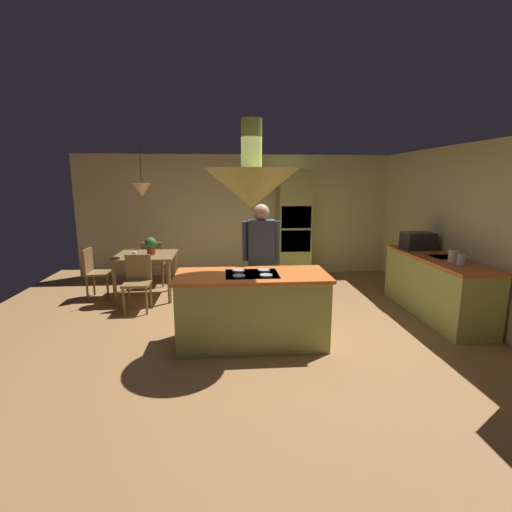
% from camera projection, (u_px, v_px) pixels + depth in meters
% --- Properties ---
extents(ground, '(8.16, 8.16, 0.00)m').
position_uv_depth(ground, '(251.00, 336.00, 4.94)').
color(ground, '#9E7042').
extents(wall_back, '(6.80, 0.10, 2.55)m').
position_uv_depth(wall_back, '(240.00, 216.00, 8.06)').
color(wall_back, beige).
rests_on(wall_back, ground).
extents(wall_right, '(0.10, 7.20, 2.55)m').
position_uv_depth(wall_right, '(476.00, 234.00, 5.34)').
color(wall_right, beige).
rests_on(wall_right, ground).
extents(kitchen_island, '(1.86, 0.83, 0.92)m').
position_uv_depth(kitchen_island, '(252.00, 309.00, 4.66)').
color(kitchen_island, '#A8B259').
rests_on(kitchen_island, ground).
extents(counter_run_right, '(0.73, 2.18, 0.90)m').
position_uv_depth(counter_run_right, '(436.00, 285.00, 5.67)').
color(counter_run_right, '#A8B259').
rests_on(counter_run_right, ground).
extents(oven_tower, '(0.66, 0.62, 2.19)m').
position_uv_depth(oven_tower, '(294.00, 226.00, 7.79)').
color(oven_tower, '#A8B259').
rests_on(oven_tower, ground).
extents(dining_table, '(1.00, 0.94, 0.76)m').
position_uv_depth(dining_table, '(146.00, 260.00, 6.53)').
color(dining_table, olive).
rests_on(dining_table, ground).
extents(person_at_island, '(0.53, 0.23, 1.70)m').
position_uv_depth(person_at_island, '(261.00, 256.00, 5.24)').
color(person_at_island, tan).
rests_on(person_at_island, ground).
extents(range_hood, '(1.10, 1.10, 1.00)m').
position_uv_depth(range_hood, '(252.00, 186.00, 4.36)').
color(range_hood, '#A8B259').
extents(pendant_light_over_table, '(0.32, 0.32, 0.82)m').
position_uv_depth(pendant_light_over_table, '(142.00, 190.00, 6.29)').
color(pendant_light_over_table, '#E0B266').
extents(chair_facing_island, '(0.40, 0.40, 0.87)m').
position_uv_depth(chair_facing_island, '(138.00, 279.00, 5.89)').
color(chair_facing_island, olive).
rests_on(chair_facing_island, ground).
extents(chair_by_back_wall, '(0.40, 0.40, 0.87)m').
position_uv_depth(chair_by_back_wall, '(154.00, 260.00, 7.24)').
color(chair_by_back_wall, olive).
rests_on(chair_by_back_wall, ground).
extents(chair_at_corner, '(0.40, 0.40, 0.87)m').
position_uv_depth(chair_at_corner, '(95.00, 270.00, 6.49)').
color(chair_at_corner, olive).
rests_on(chair_at_corner, ground).
extents(potted_plant_on_table, '(0.20, 0.20, 0.30)m').
position_uv_depth(potted_plant_on_table, '(151.00, 245.00, 6.46)').
color(potted_plant_on_table, '#99382D').
rests_on(potted_plant_on_table, dining_table).
extents(cup_on_table, '(0.07, 0.07, 0.09)m').
position_uv_depth(cup_on_table, '(135.00, 254.00, 6.26)').
color(cup_on_table, white).
rests_on(cup_on_table, dining_table).
extents(canister_flour, '(0.10, 0.10, 0.15)m').
position_uv_depth(canister_flour, '(461.00, 259.00, 5.04)').
color(canister_flour, silver).
rests_on(canister_flour, counter_run_right).
extents(canister_sugar, '(0.13, 0.13, 0.16)m').
position_uv_depth(canister_sugar, '(453.00, 256.00, 5.22)').
color(canister_sugar, silver).
rests_on(canister_sugar, counter_run_right).
extents(microwave_on_counter, '(0.46, 0.36, 0.28)m').
position_uv_depth(microwave_on_counter, '(417.00, 241.00, 6.18)').
color(microwave_on_counter, '#232326').
rests_on(microwave_on_counter, counter_run_right).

